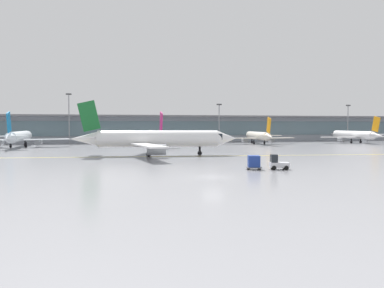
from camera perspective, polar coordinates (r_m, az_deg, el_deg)
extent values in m
plane|color=gray|center=(45.46, 3.19, -5.01)|extent=(400.00, 400.00, 0.00)
cube|color=yellow|center=(74.60, -4.89, -1.89)|extent=(109.37, 12.48, 0.01)
cube|color=#8C939E|center=(136.97, -7.49, 2.19)|extent=(213.77, 8.00, 9.00)
cube|color=slate|center=(132.90, -7.33, 2.36)|extent=(205.22, 0.16, 5.04)
cube|color=slate|center=(135.50, -7.44, 4.21)|extent=(222.32, 11.00, 0.60)
cylinder|color=white|center=(114.97, -24.63, 1.04)|extent=(3.13, 20.80, 2.88)
cone|color=white|center=(126.86, -23.56, 1.22)|extent=(2.78, 3.49, 2.74)
cube|color=black|center=(124.58, -23.75, 1.35)|extent=(2.28, 2.62, 1.01)
cone|color=white|center=(102.56, -26.02, 0.81)|extent=(2.51, 4.64, 2.45)
cylinder|color=#999EA3|center=(115.70, -27.08, 0.20)|extent=(1.82, 3.07, 1.78)
cube|color=white|center=(112.09, -21.09, 0.66)|extent=(12.16, 6.02, 0.24)
cylinder|color=#999EA3|center=(113.73, -22.18, 0.27)|extent=(1.82, 3.07, 1.78)
cube|color=#1472B2|center=(103.41, -25.96, 2.99)|extent=(0.35, 3.89, 5.43)
cube|color=white|center=(104.26, -27.01, 1.05)|extent=(4.27, 2.09, 0.20)
cube|color=white|center=(103.33, -24.72, 1.09)|extent=(4.27, 2.09, 0.20)
cylinder|color=black|center=(122.18, -23.94, 0.12)|extent=(0.37, 0.37, 1.53)
cylinder|color=black|center=(122.20, -23.94, -0.06)|extent=(0.48, 0.77, 0.76)
cylinder|color=black|center=(113.79, -25.74, -0.12)|extent=(0.37, 0.37, 1.53)
cylinder|color=black|center=(113.81, -25.73, -0.31)|extent=(0.48, 0.77, 0.76)
cylinder|color=black|center=(113.02, -23.80, -0.09)|extent=(0.37, 0.37, 1.53)
cylinder|color=black|center=(113.04, -23.80, -0.29)|extent=(0.48, 0.77, 0.76)
cylinder|color=white|center=(111.65, -5.62, 1.27)|extent=(3.24, 21.21, 2.94)
cone|color=white|center=(123.89, -6.40, 1.44)|extent=(2.84, 3.57, 2.79)
cube|color=black|center=(121.54, -6.26, 1.58)|extent=(2.33, 2.68, 1.03)
cone|color=white|center=(98.85, -4.60, 1.06)|extent=(2.56, 4.74, 2.50)
cube|color=white|center=(109.18, -9.41, 0.79)|extent=(12.41, 5.85, 0.24)
cylinder|color=#999EA3|center=(110.70, -8.20, 0.40)|extent=(1.86, 3.14, 1.82)
cube|color=white|center=(111.25, -1.65, 0.86)|extent=(12.39, 6.16, 0.24)
cylinder|color=#999EA3|center=(112.09, -3.00, 0.46)|extent=(1.86, 3.14, 1.82)
cube|color=#B21E66|center=(99.73, -4.69, 3.36)|extent=(0.37, 3.97, 5.54)
cube|color=white|center=(99.81, -5.94, 1.33)|extent=(4.35, 2.14, 0.21)
cube|color=white|center=(100.46, -3.49, 1.35)|extent=(4.35, 2.14, 0.21)
cylinder|color=black|center=(119.07, -6.10, 0.29)|extent=(0.38, 0.38, 1.56)
cylinder|color=black|center=(119.09, -6.10, 0.11)|extent=(0.49, 0.78, 0.78)
cylinder|color=black|center=(109.77, -6.52, 0.07)|extent=(0.38, 0.38, 1.56)
cylinder|color=black|center=(109.79, -6.52, -0.14)|extent=(0.49, 0.78, 0.78)
cylinder|color=black|center=(110.32, -4.47, 0.09)|extent=(0.38, 0.38, 1.56)
cylinder|color=black|center=(110.34, -4.47, -0.11)|extent=(0.49, 0.78, 0.78)
cylinder|color=silver|center=(124.24, 9.92, 1.24)|extent=(4.16, 18.71, 2.58)
cone|color=silver|center=(134.59, 8.52, 1.38)|extent=(2.70, 3.29, 2.45)
cube|color=black|center=(132.61, 8.77, 1.50)|extent=(2.20, 2.48, 0.90)
cone|color=silver|center=(113.49, 11.65, 1.07)|extent=(2.54, 4.30, 2.19)
cube|color=silver|center=(120.97, 7.16, 0.88)|extent=(10.78, 6.06, 0.21)
cylinder|color=#999EA3|center=(122.65, 7.98, 0.57)|extent=(1.82, 2.86, 1.59)
cube|color=silver|center=(125.00, 13.01, 0.90)|extent=(10.88, 4.43, 0.21)
cylinder|color=#999EA3|center=(125.36, 11.92, 0.59)|extent=(1.82, 2.86, 1.59)
cube|color=orange|center=(114.21, 11.53, 2.83)|extent=(0.57, 3.49, 4.85)
cube|color=silver|center=(113.94, 10.57, 1.28)|extent=(3.93, 2.14, 0.18)
cube|color=silver|center=(115.18, 12.36, 1.28)|extent=(3.93, 2.14, 0.18)
cylinder|color=black|center=(130.52, 9.05, 0.46)|extent=(0.33, 0.33, 1.36)
cylinder|color=black|center=(130.53, 9.05, 0.31)|extent=(0.47, 0.72, 0.68)
cylinder|color=black|center=(122.35, 9.35, 0.30)|extent=(0.33, 0.33, 1.36)
cylinder|color=black|center=(122.37, 9.35, 0.14)|extent=(0.47, 0.72, 0.68)
cylinder|color=black|center=(123.42, 10.90, 0.31)|extent=(0.33, 0.33, 1.36)
cylinder|color=black|center=(123.44, 10.89, 0.15)|extent=(0.47, 0.72, 0.68)
cylinder|color=white|center=(141.03, 23.18, 1.30)|extent=(3.02, 19.45, 2.69)
cone|color=white|center=(150.25, 20.60, 1.43)|extent=(2.61, 3.28, 2.56)
cube|color=black|center=(148.46, 21.07, 1.54)|extent=(2.14, 2.46, 0.94)
cone|color=white|center=(131.72, 26.27, 1.13)|extent=(2.36, 4.35, 2.29)
cube|color=white|center=(135.73, 21.24, 0.97)|extent=(11.37, 5.34, 0.22)
cylinder|color=#999EA3|center=(138.01, 21.71, 0.67)|extent=(1.71, 2.88, 1.66)
cube|color=white|center=(144.05, 25.75, 0.98)|extent=(11.35, 5.67, 0.22)
cylinder|color=#999EA3|center=(143.61, 24.76, 0.69)|extent=(1.71, 2.88, 1.66)
cube|color=orange|center=(132.34, 26.06, 2.72)|extent=(0.35, 3.64, 5.07)
cube|color=white|center=(131.37, 25.28, 1.32)|extent=(3.99, 1.97, 0.19)
cube|color=white|center=(133.89, 26.60, 1.32)|extent=(3.99, 1.97, 0.19)
cylinder|color=black|center=(146.59, 21.58, 0.58)|extent=(0.35, 0.35, 1.43)
cylinder|color=black|center=(146.60, 21.57, 0.44)|extent=(0.45, 0.72, 0.71)
cylinder|color=black|center=(138.74, 22.95, 0.43)|extent=(0.35, 0.35, 1.43)
cylinder|color=black|center=(138.75, 22.95, 0.28)|extent=(0.45, 0.72, 0.71)
cylinder|color=black|center=(140.94, 24.14, 0.44)|extent=(0.35, 0.35, 1.43)
cylinder|color=black|center=(140.95, 24.14, 0.29)|extent=(0.45, 0.72, 0.71)
cylinder|color=white|center=(76.37, -5.10, 0.81)|extent=(24.30, 5.98, 3.34)
cone|color=white|center=(77.94, 5.28, 0.85)|extent=(4.34, 3.60, 3.18)
cube|color=black|center=(77.43, 3.34, 1.16)|extent=(3.28, 2.92, 1.17)
cone|color=white|center=(77.47, -16.05, 0.74)|extent=(5.63, 3.41, 2.84)
cube|color=white|center=(84.94, -6.55, 0.40)|extent=(8.15, 13.93, 0.28)
cylinder|color=#999EA3|center=(82.25, -5.52, -0.33)|extent=(3.75, 2.44, 2.07)
cube|color=white|center=(67.85, -6.61, -0.25)|extent=(5.43, 14.10, 0.28)
cylinder|color=#999EA3|center=(70.66, -5.40, -0.87)|extent=(3.75, 2.44, 2.07)
cube|color=#19662D|center=(77.26, -15.31, 4.10)|extent=(4.52, 0.85, 6.30)
cube|color=white|center=(79.65, -14.72, 1.17)|extent=(2.89, 5.15, 0.24)
cube|color=white|center=(74.79, -15.27, 1.06)|extent=(2.89, 5.15, 0.24)
cylinder|color=black|center=(77.15, 1.18, -1.06)|extent=(0.43, 0.43, 1.77)
cylinder|color=black|center=(77.18, 1.18, -1.39)|extent=(0.94, 0.64, 0.89)
cylinder|color=black|center=(78.75, -6.56, -1.00)|extent=(0.43, 0.43, 1.77)
cylinder|color=black|center=(78.78, -6.56, -1.32)|extent=(0.94, 0.64, 0.89)
cylinder|color=black|center=(74.24, -6.57, -1.24)|extent=(0.43, 0.43, 1.77)
cylinder|color=black|center=(74.27, -6.57, -1.58)|extent=(0.94, 0.64, 0.89)
cube|color=silver|center=(54.31, 13.05, -3.08)|extent=(2.86, 1.98, 0.70)
cube|color=#1E2328|center=(54.07, 12.28, -2.14)|extent=(1.17, 1.42, 1.10)
cylinder|color=black|center=(55.21, 13.76, -3.36)|extent=(0.64, 0.36, 0.60)
cylinder|color=black|center=(53.85, 14.09, -3.52)|extent=(0.64, 0.36, 0.60)
cylinder|color=black|center=(54.86, 12.03, -3.38)|extent=(0.64, 0.36, 0.60)
cylinder|color=black|center=(53.49, 12.31, -3.54)|extent=(0.64, 0.36, 0.60)
cube|color=#595B60|center=(53.73, 9.33, -3.51)|extent=(2.42, 2.05, 0.12)
cube|color=navy|center=(53.64, 9.34, -2.60)|extent=(1.91, 1.84, 1.60)
cylinder|color=black|center=(54.55, 10.00, -3.60)|extent=(0.24, 0.15, 0.22)
cylinder|color=black|center=(53.17, 10.24, -3.77)|extent=(0.24, 0.15, 0.22)
cylinder|color=black|center=(54.33, 8.44, -3.61)|extent=(0.24, 0.15, 0.22)
cylinder|color=black|center=(52.95, 8.63, -3.78)|extent=(0.24, 0.15, 0.22)
cylinder|color=gray|center=(130.26, -18.09, 3.56)|extent=(0.36, 0.36, 15.97)
cube|color=#3F3F42|center=(130.62, -18.15, 7.18)|extent=(1.80, 0.30, 0.50)
cylinder|color=gray|center=(132.91, 4.12, 3.06)|extent=(0.36, 0.36, 13.07)
cube|color=#3F3F42|center=(133.09, 4.13, 5.98)|extent=(1.80, 0.30, 0.50)
cylinder|color=gray|center=(154.98, 22.49, 2.87)|extent=(0.36, 0.36, 13.27)
cube|color=#3F3F42|center=(155.15, 22.54, 5.41)|extent=(1.80, 0.30, 0.50)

